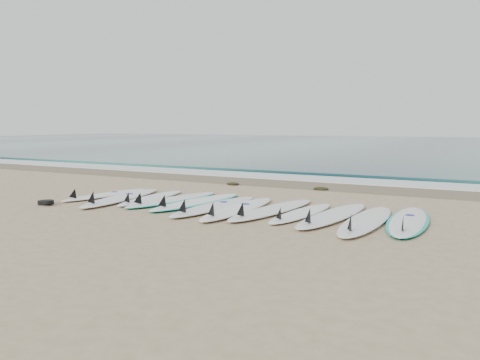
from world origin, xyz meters
The scene contains 20 objects.
ground centered at (0.00, 0.00, 0.00)m, with size 120.00×120.00×0.00m, color tan.
ocean centered at (0.00, 32.50, 0.01)m, with size 120.00×55.00×0.03m, color #265A58.
wet_sand_band centered at (0.00, 4.10, 0.01)m, with size 120.00×1.80×0.01m, color brown.
foam_band centered at (0.00, 5.50, 0.02)m, with size 120.00×1.40×0.04m, color silver.
wave_crest centered at (0.00, 7.00, 0.05)m, with size 120.00×1.00×0.10m, color #265A58.
surfboard_0 centered at (-3.30, -0.05, 0.05)m, with size 0.77×2.41×0.30m.
surfboard_1 centered at (-2.62, -0.27, 0.06)m, with size 1.03×2.91×0.37m.
surfboard_2 centered at (-2.07, 0.08, 0.05)m, with size 0.71×2.42×0.31m.
surfboard_3 centered at (-1.52, 0.12, 0.05)m, with size 1.03×2.70×0.33m.
surfboard_4 centered at (-0.89, 0.10, 0.05)m, with size 0.99×2.79×0.35m.
surfboard_5 centered at (-0.28, -0.21, 0.06)m, with size 0.75×2.81×0.35m.
surfboard_6 centered at (0.26, -0.24, 0.06)m, with size 0.67×2.83×0.36m.
surfboard_7 centered at (0.87, -0.04, 0.06)m, with size 0.95×2.86×0.36m.
surfboard_8 centered at (1.47, -0.06, 0.05)m, with size 0.70×2.37×0.30m.
surfboard_9 centered at (2.04, -0.03, 0.06)m, with size 0.86×2.85×0.36m.
surfboard_10 centered at (2.67, -0.23, 0.06)m, with size 0.59×2.85×0.36m.
surfboard_11 centered at (3.29, 0.14, 0.05)m, with size 0.83×2.76×0.35m.
seaweed_near centered at (-1.73, 3.19, 0.04)m, with size 0.37×0.29×0.07m, color black.
seaweed_far centered at (0.72, 3.33, 0.04)m, with size 0.40×0.31×0.08m, color black.
leash_coil centered at (-3.58, -1.40, 0.05)m, with size 0.46×0.36×0.11m.
Camera 1 is at (4.42, -7.90, 1.63)m, focal length 35.00 mm.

